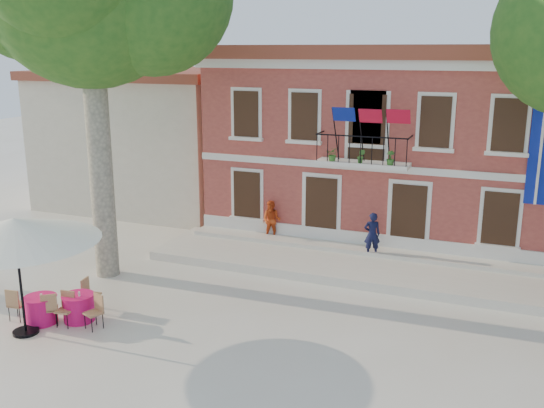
{
  "coord_description": "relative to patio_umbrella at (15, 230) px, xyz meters",
  "views": [
    {
      "loc": [
        6.77,
        -14.79,
        7.36
      ],
      "look_at": [
        -0.57,
        3.5,
        2.3
      ],
      "focal_mm": 40.0,
      "sensor_mm": 36.0,
      "label": 1
    }
  ],
  "objects": [
    {
      "name": "terrace",
      "position": [
        6.84,
        7.91,
        -2.72
      ],
      "size": [
        14.0,
        3.4,
        0.3
      ],
      "primitive_type": "cube",
      "color": "silver",
      "rests_on": "ground"
    },
    {
      "name": "cafe_table_0",
      "position": [
        -0.05,
        0.67,
        -2.45
      ],
      "size": [
        1.96,
        0.9,
        0.95
      ],
      "color": "#CD136E",
      "rests_on": "ground"
    },
    {
      "name": "pedestrian_navy",
      "position": [
        7.34,
        8.75,
        -1.78
      ],
      "size": [
        0.67,
        0.57,
        1.57
      ],
      "primitive_type": "imported",
      "rotation": [
        0.0,
        0.0,
        3.55
      ],
      "color": "black",
      "rests_on": "terrace"
    },
    {
      "name": "cafe_table_1",
      "position": [
        0.82,
        1.17,
        -2.44
      ],
      "size": [
        1.85,
        1.76,
        0.95
      ],
      "color": "#CD136E",
      "rests_on": "ground"
    },
    {
      "name": "patio_umbrella",
      "position": [
        0.0,
        0.0,
        0.0
      ],
      "size": [
        4.29,
        4.29,
        3.19
      ],
      "color": "black",
      "rests_on": "ground"
    },
    {
      "name": "neighbor_west",
      "position": [
        -4.66,
        14.51,
        0.35
      ],
      "size": [
        9.4,
        9.4,
        6.4
      ],
      "color": "beige",
      "rests_on": "ground"
    },
    {
      "name": "pedestrian_orange",
      "position": [
        3.37,
        9.21,
        -1.81
      ],
      "size": [
        0.77,
        0.62,
        1.51
      ],
      "primitive_type": "imported",
      "rotation": [
        0.0,
        0.0,
        0.06
      ],
      "color": "#C74317",
      "rests_on": "terrace"
    },
    {
      "name": "ground",
      "position": [
        4.84,
        3.51,
        -2.87
      ],
      "size": [
        90.0,
        90.0,
        0.0
      ],
      "primitive_type": "plane",
      "color": "beige",
      "rests_on": "ground"
    },
    {
      "name": "main_building",
      "position": [
        6.84,
        13.5,
        0.91
      ],
      "size": [
        13.5,
        9.59,
        7.5
      ],
      "color": "#B44E41",
      "rests_on": "ground"
    }
  ]
}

